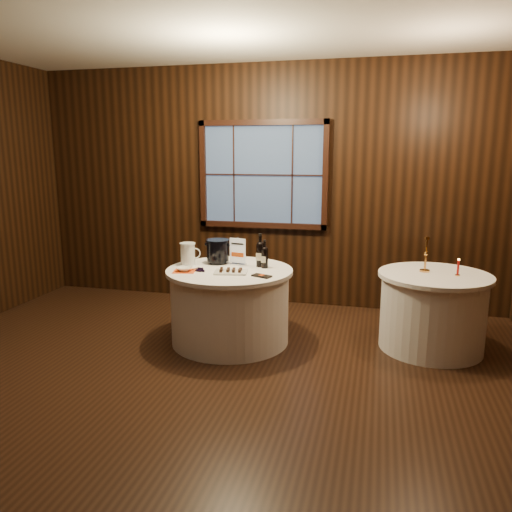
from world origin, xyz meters
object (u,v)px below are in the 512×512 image
(ice_bucket, at_px, (218,251))
(glass_pitcher, at_px, (188,254))
(cracker_bowl, at_px, (184,269))
(brass_candlestick, at_px, (425,259))
(side_table, at_px, (432,311))
(red_candle, at_px, (458,269))
(sign_stand, at_px, (238,256))
(main_table, at_px, (230,305))
(chocolate_plate, at_px, (231,271))
(grape_bunch, at_px, (201,269))
(port_bottle_left, at_px, (260,252))
(chocolate_box, at_px, (262,276))
(port_bottle_right, at_px, (265,256))

(ice_bucket, distance_m, glass_pitcher, 0.31)
(cracker_bowl, distance_m, brass_candlestick, 2.39)
(side_table, bearing_deg, red_candle, -10.70)
(sign_stand, bearing_deg, cracker_bowl, -126.90)
(main_table, distance_m, ice_bucket, 0.60)
(sign_stand, bearing_deg, main_table, -87.95)
(glass_pitcher, xyz_separation_m, brass_candlestick, (2.38, 0.29, 0.01))
(chocolate_plate, relative_size, grape_bunch, 2.10)
(side_table, xyz_separation_m, cracker_bowl, (-2.41, -0.50, 0.40))
(main_table, xyz_separation_m, glass_pitcher, (-0.48, 0.08, 0.50))
(sign_stand, xyz_separation_m, red_candle, (2.17, 0.06, -0.03))
(side_table, height_order, ice_bucket, ice_bucket)
(sign_stand, distance_m, glass_pitcher, 0.52)
(port_bottle_left, xyz_separation_m, grape_bunch, (-0.53, -0.35, -0.13))
(sign_stand, height_order, chocolate_box, sign_stand)
(sign_stand, height_order, grape_bunch, sign_stand)
(chocolate_box, xyz_separation_m, brass_candlestick, (1.52, 0.59, 0.12))
(side_table, xyz_separation_m, brass_candlestick, (-0.09, 0.07, 0.51))
(ice_bucket, xyz_separation_m, chocolate_box, (0.58, -0.45, -0.13))
(glass_pitcher, bearing_deg, red_candle, -14.83)
(main_table, distance_m, port_bottle_left, 0.63)
(port_bottle_left, height_order, cracker_bowl, port_bottle_left)
(chocolate_plate, bearing_deg, main_table, 111.03)
(port_bottle_left, relative_size, cracker_bowl, 2.26)
(sign_stand, distance_m, cracker_bowl, 0.60)
(sign_stand, distance_m, grape_bunch, 0.47)
(port_bottle_left, bearing_deg, side_table, 13.40)
(side_table, xyz_separation_m, chocolate_box, (-1.61, -0.53, 0.39))
(port_bottle_right, relative_size, chocolate_box, 1.57)
(ice_bucket, bearing_deg, cracker_bowl, -116.91)
(main_table, distance_m, brass_candlestick, 2.01)
(port_bottle_right, xyz_separation_m, grape_bunch, (-0.58, -0.30, -0.11))
(chocolate_plate, distance_m, brass_candlestick, 1.92)
(side_table, distance_m, port_bottle_right, 1.75)
(main_table, xyz_separation_m, ice_bucket, (-0.20, 0.22, 0.52))
(main_table, relative_size, chocolate_plate, 3.68)
(chocolate_box, relative_size, red_candle, 1.08)
(cracker_bowl, xyz_separation_m, red_candle, (2.61, 0.46, 0.05))
(main_table, height_order, chocolate_plate, chocolate_plate)
(main_table, height_order, cracker_bowl, cracker_bowl)
(port_bottle_left, distance_m, brass_candlestick, 1.64)
(chocolate_box, xyz_separation_m, red_candle, (1.81, 0.49, 0.06))
(port_bottle_left, distance_m, ice_bucket, 0.47)
(grape_bunch, relative_size, cracker_bowl, 1.09)
(ice_bucket, relative_size, red_candle, 1.50)
(cracker_bowl, bearing_deg, port_bottle_right, 24.34)
(sign_stand, height_order, brass_candlestick, brass_candlestick)
(chocolate_box, bearing_deg, brass_candlestick, 43.29)
(port_bottle_left, relative_size, chocolate_box, 1.86)
(port_bottle_left, height_order, chocolate_plate, port_bottle_left)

